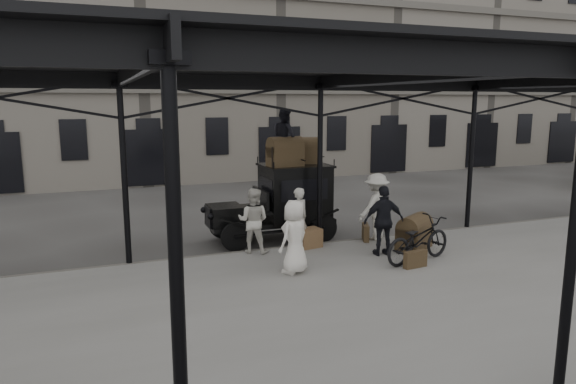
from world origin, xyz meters
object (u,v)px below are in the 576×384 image
object	(u,v)px
taxi	(285,198)
porter_official	(384,221)
porter_left	(298,218)
steamer_trunk_roof_near	(285,154)
bicycle	(418,240)
steamer_trunk_platform	(414,234)

from	to	relation	value
taxi	porter_official	bearing A→B (deg)	-60.82
taxi	porter_official	xyz separation A→B (m)	(1.58, -2.84, -0.17)
porter_left	steamer_trunk_roof_near	size ratio (longest dim) A/B	1.71
taxi	bicycle	xyz separation A→B (m)	(2.08, -3.61, -0.51)
steamer_trunk_platform	taxi	bearing A→B (deg)	102.90
taxi	steamer_trunk_roof_near	distance (m)	1.35
porter_official	steamer_trunk_roof_near	bearing A→B (deg)	-48.59
taxi	steamer_trunk_roof_near	world-z (taller)	steamer_trunk_roof_near
porter_official	bicycle	distance (m)	0.98
steamer_trunk_roof_near	taxi	bearing A→B (deg)	65.30
porter_left	bicycle	bearing A→B (deg)	125.32
porter_left	steamer_trunk_roof_near	world-z (taller)	steamer_trunk_roof_near
porter_left	steamer_trunk_platform	world-z (taller)	porter_left
taxi	bicycle	distance (m)	4.19
porter_official	steamer_trunk_roof_near	world-z (taller)	steamer_trunk_roof_near
porter_official	steamer_trunk_platform	bearing A→B (deg)	-160.20
taxi	steamer_trunk_roof_near	size ratio (longest dim) A/B	3.88
bicycle	porter_left	bearing A→B (deg)	31.92
taxi	porter_left	distance (m)	1.47
porter_official	bicycle	bearing A→B (deg)	131.56
porter_left	porter_official	bearing A→B (deg)	130.67
steamer_trunk_platform	porter_left	bearing A→B (deg)	124.79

